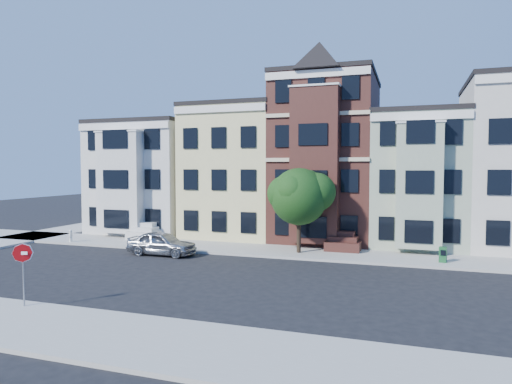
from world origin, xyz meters
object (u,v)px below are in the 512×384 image
(newspaper_box, at_px, (443,255))
(fire_hydrant, at_px, (71,237))
(street_tree, at_px, (299,200))
(stop_sign, at_px, (23,271))
(parked_car, at_px, (162,243))

(newspaper_box, distance_m, fire_hydrant, 24.80)
(street_tree, bearing_deg, stop_sign, -117.52)
(parked_car, height_order, newspaper_box, parked_car)
(stop_sign, bearing_deg, street_tree, 44.77)
(street_tree, height_order, parked_car, street_tree)
(fire_hydrant, distance_m, stop_sign, 15.83)
(parked_car, relative_size, newspaper_box, 4.99)
(fire_hydrant, relative_size, stop_sign, 0.26)
(street_tree, bearing_deg, fire_hydrant, -175.67)
(street_tree, height_order, fire_hydrant, street_tree)
(newspaper_box, bearing_deg, fire_hydrant, -166.69)
(parked_car, distance_m, newspaper_box, 16.64)
(street_tree, relative_size, newspaper_box, 7.47)
(fire_hydrant, bearing_deg, newspaper_box, 2.11)
(newspaper_box, xyz_separation_m, fire_hydrant, (-24.78, -0.91, -0.09))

